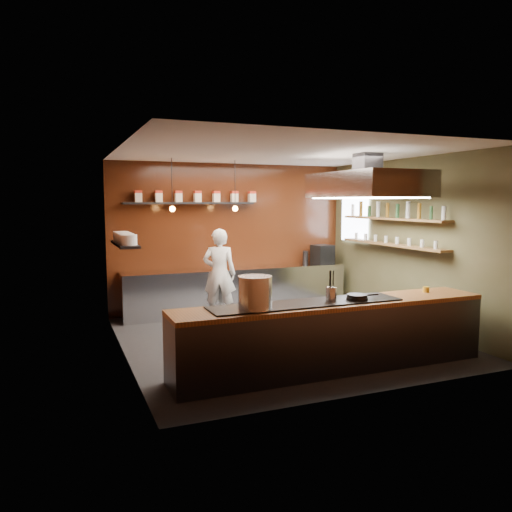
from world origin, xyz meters
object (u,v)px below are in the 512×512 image
extractor_hood (367,184)px  stockpot_large (255,292)px  espresso_machine (322,254)px  chef (219,274)px  stockpot_small (257,294)px

extractor_hood → stockpot_large: bearing=-152.2°
espresso_machine → chef: 2.54m
stockpot_large → stockpot_small: stockpot_large is taller
extractor_hood → stockpot_large: size_ratio=4.85×
extractor_hood → stockpot_large: extractor_hood is taller
extractor_hood → espresso_machine: (0.68, 2.61, -1.41)m
extractor_hood → stockpot_small: extractor_hood is taller
stockpot_large → chef: chef is taller
extractor_hood → chef: bearing=130.1°
stockpot_large → chef: size_ratio=0.24×
stockpot_large → stockpot_small: size_ratio=1.13×
stockpot_large → espresso_machine: 5.01m
stockpot_large → stockpot_small: (0.05, 0.06, -0.03)m
stockpot_small → extractor_hood: bearing=27.2°
espresso_machine → chef: (-2.49, -0.46, -0.23)m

